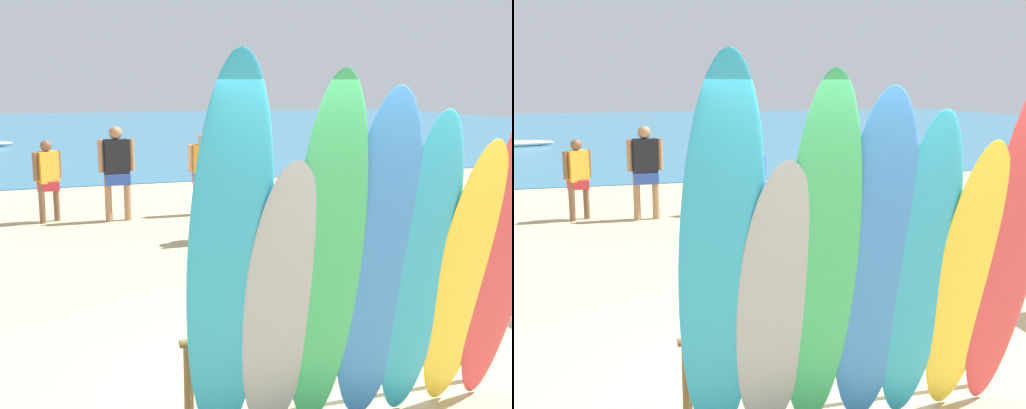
% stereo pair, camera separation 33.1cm
% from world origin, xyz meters
% --- Properties ---
extents(ground, '(60.00, 60.00, 0.00)m').
position_xyz_m(ground, '(0.00, 14.00, 0.00)').
color(ground, tan).
extents(ocean_water, '(60.00, 40.00, 0.02)m').
position_xyz_m(ocean_water, '(0.00, 31.74, 0.01)').
color(ocean_water, teal).
rests_on(ocean_water, ground).
extents(surfboard_rack, '(2.56, 0.07, 0.68)m').
position_xyz_m(surfboard_rack, '(0.00, 0.00, 0.53)').
color(surfboard_rack, brown).
rests_on(surfboard_rack, ground).
extents(surfboard_teal_0, '(0.57, 0.65, 2.69)m').
position_xyz_m(surfboard_teal_0, '(-1.05, -0.50, 1.34)').
color(surfboard_teal_0, '#289EC6').
rests_on(surfboard_teal_0, ground).
extents(surfboard_grey_1, '(0.58, 0.56, 2.03)m').
position_xyz_m(surfboard_grey_1, '(-0.68, -0.45, 1.01)').
color(surfboard_grey_1, '#999EA3').
rests_on(surfboard_grey_1, ground).
extents(surfboard_green_2, '(0.55, 0.67, 2.58)m').
position_xyz_m(surfboard_green_2, '(-0.38, -0.49, 1.29)').
color(surfboard_green_2, '#38B266').
rests_on(surfboard_green_2, ground).
extents(surfboard_blue_3, '(0.60, 0.61, 2.48)m').
position_xyz_m(surfboard_blue_3, '(0.01, -0.48, 1.24)').
color(surfboard_blue_3, '#337AD1').
rests_on(surfboard_blue_3, ground).
extents(surfboard_teal_4, '(0.56, 0.58, 2.33)m').
position_xyz_m(surfboard_teal_4, '(0.37, -0.46, 1.16)').
color(surfboard_teal_4, '#289EC6').
rests_on(surfboard_teal_4, ground).
extents(surfboard_yellow_5, '(0.59, 0.60, 2.12)m').
position_xyz_m(surfboard_yellow_5, '(0.76, -0.43, 1.06)').
color(surfboard_yellow_5, yellow).
rests_on(surfboard_yellow_5, ground).
extents(surfboard_red_6, '(0.56, 0.66, 2.65)m').
position_xyz_m(surfboard_red_6, '(1.09, -0.47, 1.33)').
color(surfboard_red_6, '#D13D42').
rests_on(surfboard_red_6, ground).
extents(beachgoer_near_rack, '(0.65, 0.27, 1.72)m').
position_xyz_m(beachgoer_near_rack, '(-0.84, 7.53, 0.99)').
color(beachgoer_near_rack, '#9E704C').
rests_on(beachgoer_near_rack, ground).
extents(beachgoer_photographing, '(0.43, 0.47, 1.56)m').
position_xyz_m(beachgoer_photographing, '(0.68, 5.45, 0.90)').
color(beachgoer_photographing, brown).
rests_on(beachgoer_photographing, ground).
extents(beachgoer_strolling, '(0.49, 0.36, 1.48)m').
position_xyz_m(beachgoer_strolling, '(-2.03, 7.81, 0.85)').
color(beachgoer_strolling, brown).
rests_on(beachgoer_strolling, ground).
extents(beachgoer_midbeach, '(0.58, 0.26, 1.55)m').
position_xyz_m(beachgoer_midbeach, '(0.78, 7.61, 0.89)').
color(beachgoer_midbeach, tan).
rests_on(beachgoer_midbeach, ground).
extents(beach_chair_blue, '(0.58, 0.71, 0.83)m').
position_xyz_m(beach_chair_blue, '(3.36, 3.16, 0.43)').
color(beach_chair_blue, '#B7B7BC').
rests_on(beach_chair_blue, ground).
extents(beach_chair_striped, '(0.65, 0.82, 0.80)m').
position_xyz_m(beach_chair_striped, '(2.40, 2.37, 0.42)').
color(beach_chair_striped, '#B7B7BC').
rests_on(beach_chair_striped, ground).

